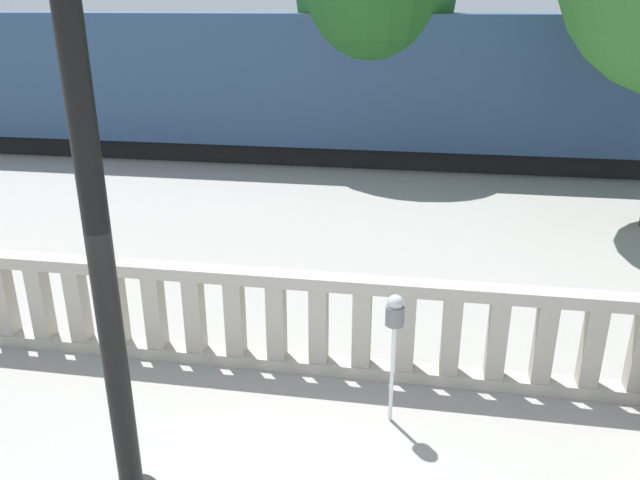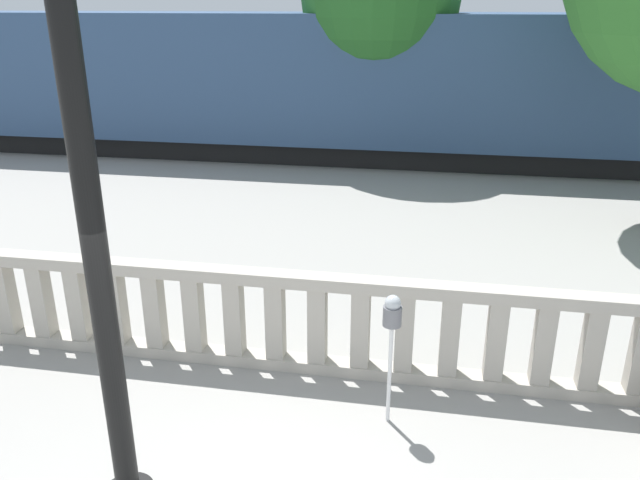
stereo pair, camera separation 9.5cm
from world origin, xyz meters
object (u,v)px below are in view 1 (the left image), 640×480
Objects in this scene: lamppost at (82,122)px; train_near at (333,84)px; parking_meter at (395,320)px; train_far at (488,51)px.

train_near is (-0.22, 12.91, -1.31)m from lamppost.
train_near reaches higher than parking_meter.
train_far is (5.24, 14.79, -0.17)m from train_near.
lamppost is 3.33m from parking_meter.
parking_meter is 26.32m from train_far.
lamppost is 0.23× the size of train_near.
train_far is at bearing 70.51° from train_near.
lamppost is at bearing -100.27° from train_far.
train_far is (2.98, 26.14, 0.63)m from parking_meter.
train_near is 15.69m from train_far.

